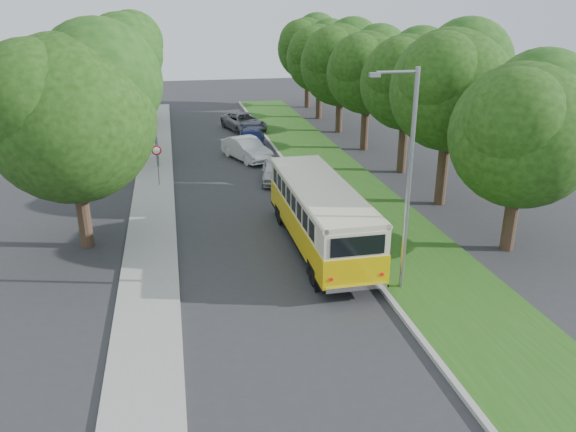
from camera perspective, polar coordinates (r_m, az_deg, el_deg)
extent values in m
plane|color=#2C2C2F|center=(22.29, -1.45, -5.54)|extent=(120.00, 120.00, 0.00)
cube|color=gray|center=(27.48, 4.06, -0.18)|extent=(0.20, 70.00, 0.15)
cube|color=#245215|center=(28.19, 8.67, 0.15)|extent=(4.50, 70.00, 0.13)
cube|color=gray|center=(26.58, -13.66, -1.52)|extent=(2.20, 70.00, 0.12)
cylinder|color=#332319|center=(25.32, 21.74, 0.33)|extent=(0.56, 0.56, 3.35)
sphere|color=#17350C|center=(24.45, 22.76, 7.55)|extent=(5.85, 5.85, 5.85)
sphere|color=#17350C|center=(25.30, 24.36, 10.43)|extent=(4.38, 4.38, 4.38)
sphere|color=#17350C|center=(23.24, 22.19, 8.86)|extent=(4.09, 4.09, 4.09)
cylinder|color=#332319|center=(30.01, 15.46, 5.05)|extent=(0.56, 0.56, 4.26)
sphere|color=#17350C|center=(29.26, 16.18, 12.18)|extent=(5.98, 5.98, 5.98)
sphere|color=#17350C|center=(30.14, 17.71, 14.55)|extent=(4.49, 4.49, 4.49)
sphere|color=#17350C|center=(28.10, 15.37, 13.47)|extent=(4.19, 4.19, 4.19)
cylinder|color=#332319|center=(35.44, 11.60, 7.47)|extent=(0.56, 0.56, 3.95)
sphere|color=#17350C|center=(34.82, 12.03, 13.11)|extent=(5.61, 5.61, 5.61)
sphere|color=#17350C|center=(35.61, 13.30, 14.99)|extent=(4.21, 4.21, 4.21)
sphere|color=#17350C|center=(33.77, 11.24, 14.14)|extent=(3.92, 3.92, 3.92)
cylinder|color=#332319|center=(40.77, 7.82, 9.35)|extent=(0.56, 0.56, 3.86)
sphere|color=#17350C|center=(40.24, 8.06, 14.21)|extent=(5.64, 5.64, 5.64)
sphere|color=#17350C|center=(40.99, 9.23, 15.86)|extent=(4.23, 4.23, 4.23)
sphere|color=#17350C|center=(39.22, 7.26, 15.12)|extent=(3.95, 3.95, 3.95)
cylinder|color=#332319|center=(46.36, 5.22, 10.65)|extent=(0.56, 0.56, 3.58)
sphere|color=#17350C|center=(45.88, 5.37, 15.00)|extent=(6.36, 6.36, 6.36)
sphere|color=#17350C|center=(46.71, 6.55, 16.63)|extent=(4.77, 4.77, 4.77)
sphere|color=#17350C|center=(44.78, 4.50, 15.91)|extent=(4.45, 4.45, 4.45)
cylinder|color=#332319|center=(52.01, 3.15, 11.86)|extent=(0.56, 0.56, 3.68)
sphere|color=#17350C|center=(51.59, 3.23, 15.67)|extent=(5.91, 5.91, 5.91)
sphere|color=#17350C|center=(52.34, 4.23, 17.02)|extent=(4.43, 4.43, 4.43)
sphere|color=#17350C|center=(50.60, 2.46, 16.42)|extent=(4.14, 4.14, 4.14)
cylinder|color=#332319|center=(57.83, 1.99, 12.96)|extent=(0.56, 0.56, 4.05)
sphere|color=#17350C|center=(57.45, 2.03, 16.59)|extent=(5.97, 5.97, 5.97)
sphere|color=#17350C|center=(58.21, 2.95, 17.80)|extent=(4.48, 4.48, 4.48)
sphere|color=#17350C|center=(56.47, 1.31, 17.28)|extent=(4.18, 4.18, 4.18)
cylinder|color=#332319|center=(25.31, -20.15, 0.94)|extent=(0.56, 0.56, 3.68)
sphere|color=#17350C|center=(24.39, -21.22, 9.16)|extent=(6.80, 6.80, 6.80)
sphere|color=#17350C|center=(24.69, -18.63, 12.82)|extent=(5.10, 5.10, 5.10)
sphere|color=#17350C|center=(23.62, -24.26, 10.51)|extent=(4.76, 4.76, 4.76)
cylinder|color=#332319|center=(38.72, -17.55, 7.84)|extent=(0.56, 0.56, 3.68)
sphere|color=#17350C|center=(38.13, -18.16, 13.27)|extent=(6.80, 6.80, 6.80)
sphere|color=#17350C|center=(38.57, -16.48, 15.56)|extent=(5.10, 5.10, 5.10)
sphere|color=#17350C|center=(37.32, -20.03, 14.23)|extent=(4.76, 4.76, 4.76)
cylinder|color=#332319|center=(50.47, -16.41, 10.79)|extent=(0.56, 0.56, 3.68)
sphere|color=#17350C|center=(50.02, -16.85, 14.97)|extent=(6.80, 6.80, 6.80)
sphere|color=#17350C|center=(50.51, -15.56, 16.70)|extent=(5.10, 5.10, 5.10)
sphere|color=#17350C|center=(49.20, -18.25, 15.74)|extent=(4.76, 4.76, 4.76)
cylinder|color=gray|center=(19.76, 12.16, 2.98)|extent=(0.16, 0.16, 8.00)
cylinder|color=gray|center=(18.70, 11.05, 14.17)|extent=(1.40, 0.10, 0.10)
cube|color=gray|center=(18.43, 8.81, 14.00)|extent=(0.35, 0.16, 0.14)
cylinder|color=gray|center=(36.21, -13.51, 10.47)|extent=(0.16, 0.16, 7.50)
cylinder|color=gray|center=(35.80, -15.17, 16.04)|extent=(1.40, 0.10, 0.10)
cube|color=gray|center=(35.85, -16.40, 15.82)|extent=(0.35, 0.16, 0.14)
cylinder|color=gray|center=(32.84, -13.09, 5.00)|extent=(0.06, 0.06, 2.50)
cone|color=red|center=(32.58, -13.22, 6.50)|extent=(0.56, 0.02, 0.56)
cone|color=white|center=(32.56, -13.22, 6.49)|extent=(0.40, 0.02, 0.40)
imported|color=#A4A4A8|center=(33.17, -1.39, 4.59)|extent=(2.11, 3.92, 1.27)
imported|color=silver|center=(37.96, -4.23, 6.81)|extent=(3.16, 4.84, 1.51)
imported|color=navy|center=(40.77, -3.75, 7.71)|extent=(2.55, 4.99, 1.39)
imported|color=slate|center=(47.06, -4.51, 9.51)|extent=(3.70, 5.69, 1.46)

